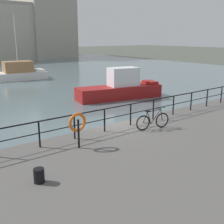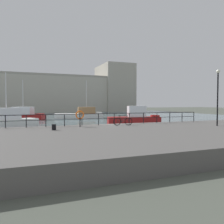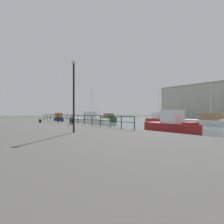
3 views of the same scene
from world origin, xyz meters
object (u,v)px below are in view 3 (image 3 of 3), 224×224
Objects in this scene: parked_bicycle at (71,121)px; quay_lamp_post at (74,86)px; mooring_bollard at (40,121)px; life_ring_stand at (59,115)px; moored_blue_motorboat at (158,119)px; moored_green_narrowboat at (59,119)px; moored_red_daysailer at (108,118)px; moored_cabin_cruiser at (90,120)px; moored_harbor_tender at (170,125)px; moored_white_yacht at (205,121)px.

parked_bicycle is 0.35× the size of quay_lamp_post.
mooring_bollard is 2.97m from life_ring_stand.
moored_green_narrowboat is at bearing -87.14° from moored_blue_motorboat.
mooring_bollard is 14.46m from quay_lamp_post.
life_ring_stand reaches higher than mooring_bollard.
parked_bicycle is (18.62, -6.03, 0.54)m from moored_green_narrowboat.
moored_red_daysailer is at bearing 115.42° from moored_green_narrowboat.
moored_blue_motorboat is at bearing 91.05° from moored_green_narrowboat.
mooring_bollard is 0.09× the size of quay_lamp_post.
life_ring_stand is (14.66, -5.89, 1.13)m from moored_green_narrowboat.
moored_blue_motorboat is at bearing -120.49° from moored_cabin_cruiser.
life_ring_stand is at bearing -51.24° from moored_blue_motorboat.
mooring_bollard is 0.31× the size of life_ring_stand.
moored_blue_motorboat reaches higher than mooring_bollard.
moored_green_narrowboat is at bearing 148.51° from mooring_bollard.
life_ring_stand is (14.66, -18.68, 1.13)m from moored_red_daysailer.
mooring_bollard is (4.45, -10.33, 0.32)m from moored_cabin_cruiser.
moored_harbor_tender is at bearing 97.01° from quay_lamp_post.
moored_cabin_cruiser is 5.62× the size of life_ring_stand.
quay_lamp_post reaches higher than moored_red_daysailer.
moored_white_yacht is at bearing 116.00° from moored_harbor_tender.
moored_green_narrowboat is 3.30× the size of parked_bicycle.
mooring_bollard is at bearing -46.90° from moored_red_daysailer.
quay_lamp_post is at bearing -7.69° from mooring_bollard.
moored_blue_motorboat is 34.60m from quay_lamp_post.
moored_blue_motorboat is 6.91× the size of life_ring_stand.
moored_white_yacht is 28.90m from moored_green_narrowboat.
moored_red_daysailer is (-24.72, 9.07, -0.07)m from moored_harbor_tender.
moored_harbor_tender is at bearing -20.13° from moored_blue_motorboat.
life_ring_stand is at bearing 102.21° from moored_cabin_cruiser.
moored_blue_motorboat reaches higher than parked_bicycle.
moored_blue_motorboat is 22.80m from moored_harbor_tender.
moored_white_yacht is 28.93m from mooring_bollard.
moored_cabin_cruiser is 1.37× the size of moored_green_narrowboat.
quay_lamp_post is at bearing -10.75° from parked_bicycle.
moored_white_yacht reaches higher than life_ring_stand.
moored_cabin_cruiser reaches higher than mooring_bollard.
quay_lamp_post is at bearing -70.64° from moored_harbor_tender.
moored_cabin_cruiser is 4.52× the size of parked_bicycle.
moored_blue_motorboat is 17.76m from moored_cabin_cruiser.
moored_harbor_tender is (15.44, -16.77, 0.04)m from moored_blue_motorboat.
moored_white_yacht reaches higher than moored_harbor_tender.
moored_white_yacht is at bearing 98.38° from parked_bicycle.
quay_lamp_post is at bearing -28.25° from moored_red_daysailer.
moored_white_yacht is 7.10× the size of life_ring_stand.
moored_blue_motorboat is at bearing 122.40° from parked_bicycle.
moored_white_yacht is at bearing -152.49° from moored_cabin_cruiser.
quay_lamp_post is at bearing 120.63° from moored_cabin_cruiser.
moored_red_daysailer is 4.07× the size of life_ring_stand.
moored_red_daysailer is at bearing -153.23° from moored_white_yacht.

